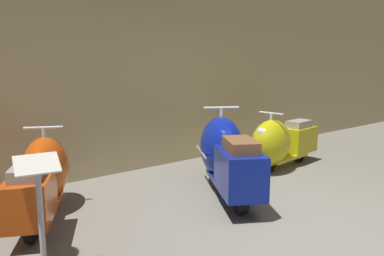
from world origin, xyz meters
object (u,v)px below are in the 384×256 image
object	(u,v)px
scooter_0	(42,178)
scooter_1	(226,155)
info_stanchion	(42,231)
scooter_2	(280,143)

from	to	relation	value
scooter_0	scooter_1	distance (m)	2.25
scooter_1	info_stanchion	world-z (taller)	scooter_1
scooter_0	scooter_2	size ratio (longest dim) A/B	1.02
scooter_0	info_stanchion	size ratio (longest dim) A/B	1.62
scooter_0	scooter_2	world-z (taller)	scooter_0
scooter_1	info_stanchion	size ratio (longest dim) A/B	1.82
scooter_0	scooter_2	distance (m)	3.59
scooter_1	info_stanchion	xyz separation A→B (m)	(-2.52, -0.64, -0.09)
info_stanchion	scooter_1	bearing A→B (deg)	14.28
info_stanchion	scooter_2	bearing A→B (deg)	13.15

